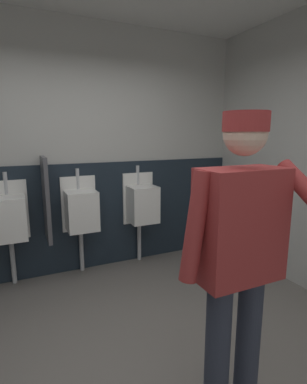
{
  "coord_description": "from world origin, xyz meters",
  "views": [
    {
      "loc": [
        -0.61,
        -1.71,
        1.63
      ],
      "look_at": [
        0.22,
        0.07,
        1.25
      ],
      "focal_mm": 28.1,
      "sensor_mm": 36.0,
      "label": 1
    }
  ],
  "objects_px": {
    "urinal_middle": "(81,210)",
    "urinal_right": "(141,203)",
    "person": "(240,248)",
    "urinal_left": "(8,217)"
  },
  "relations": [
    {
      "from": "urinal_left",
      "to": "urinal_middle",
      "type": "xyz_separation_m",
      "value": [
        0.75,
        0.0,
        0.0
      ]
    },
    {
      "from": "urinal_middle",
      "to": "urinal_right",
      "type": "relative_size",
      "value": 1.0
    },
    {
      "from": "urinal_middle",
      "to": "person",
      "type": "bearing_deg",
      "value": -79.65
    },
    {
      "from": "urinal_left",
      "to": "urinal_middle",
      "type": "distance_m",
      "value": 0.75
    },
    {
      "from": "urinal_left",
      "to": "person",
      "type": "distance_m",
      "value": 2.49
    },
    {
      "from": "urinal_left",
      "to": "person",
      "type": "relative_size",
      "value": 0.71
    },
    {
      "from": "urinal_middle",
      "to": "person",
      "type": "distance_m",
      "value": 2.24
    },
    {
      "from": "urinal_middle",
      "to": "urinal_right",
      "type": "distance_m",
      "value": 0.75
    },
    {
      "from": "urinal_left",
      "to": "urinal_right",
      "type": "bearing_deg",
      "value": 0.0
    },
    {
      "from": "person",
      "to": "urinal_left",
      "type": "bearing_deg",
      "value": 117.7
    }
  ]
}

